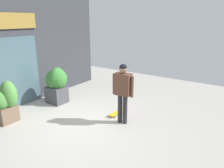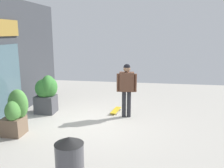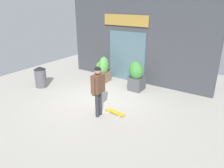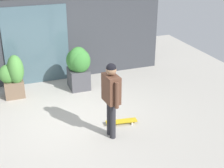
# 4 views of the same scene
# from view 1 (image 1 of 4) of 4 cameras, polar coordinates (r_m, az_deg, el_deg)

# --- Properties ---
(ground_plane) EXTENTS (12.00, 12.00, 0.00)m
(ground_plane) POSITION_cam_1_polar(r_m,az_deg,el_deg) (6.26, -7.71, -10.18)
(ground_plane) COLOR #B2ADA3
(building_facade) EXTENTS (7.09, 0.31, 3.74)m
(building_facade) POSITION_cam_1_polar(r_m,az_deg,el_deg) (7.79, -23.97, 8.30)
(building_facade) COLOR #383A3F
(building_facade) RESTS_ON ground_plane
(skateboarder) EXTENTS (0.30, 0.63, 1.72)m
(skateboarder) POSITION_cam_1_polar(r_m,az_deg,el_deg) (5.78, 2.95, -0.98)
(skateboarder) COLOR #28282D
(skateboarder) RESTS_ON ground_plane
(skateboard) EXTENTS (0.76, 0.31, 0.08)m
(skateboard) POSITION_cam_1_polar(r_m,az_deg,el_deg) (6.67, 1.71, -7.64)
(skateboard) COLOR gold
(skateboard) RESTS_ON ground_plane
(planter_box_left) EXTENTS (0.67, 0.64, 1.23)m
(planter_box_left) POSITION_cam_1_polar(r_m,az_deg,el_deg) (6.69, -26.73, -4.35)
(planter_box_left) COLOR brown
(planter_box_left) RESTS_ON ground_plane
(planter_box_right) EXTENTS (0.65, 0.73, 1.30)m
(planter_box_right) POSITION_cam_1_polar(r_m,az_deg,el_deg) (7.54, -14.74, 0.21)
(planter_box_right) COLOR #47474C
(planter_box_right) RESTS_ON ground_plane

